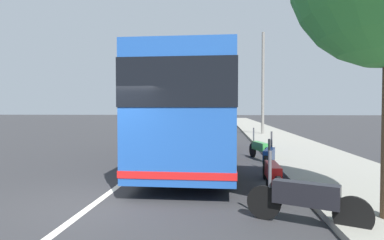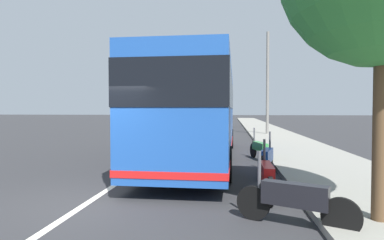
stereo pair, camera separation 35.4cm
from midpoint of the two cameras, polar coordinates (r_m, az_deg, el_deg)
name	(u,v)px [view 2 (the right image)]	position (r m, az deg, el deg)	size (l,w,h in m)	color
ground_plane	(91,201)	(7.56, -16.10, -13.54)	(220.00, 220.00, 0.00)	#2D2D30
sidewalk_curb	(296,148)	(17.18, 18.45, -4.68)	(110.00, 3.60, 0.14)	gray
lane_divider_line	(172,147)	(17.07, -2.88, -4.85)	(110.00, 0.16, 0.01)	silver
coach_bus	(199,109)	(12.84, 2.12, 2.04)	(12.29, 2.76, 3.54)	#1E4C9E
motorcycle_far_end	(294,200)	(5.93, 19.22, -13.17)	(0.95, 1.92, 1.26)	black
motorcycle_by_tree	(267,176)	(7.78, 14.36, -9.52)	(2.19, 0.26, 1.26)	black
motorcycle_angled	(267,159)	(10.23, 14.04, -6.67)	(2.10, 0.64, 1.29)	black
motorcycle_nearest_curb	(260,149)	(13.06, 12.66, -4.96)	(2.08, 0.66, 1.25)	black
car_behind_bus	(166,126)	(25.49, -4.20, -1.06)	(4.22, 2.14, 1.47)	silver
car_far_distant	(220,120)	(37.90, 5.25, -0.09)	(4.57, 2.04, 1.49)	black
utility_pole	(268,84)	(25.55, 13.60, 6.24)	(0.22, 0.22, 7.94)	slate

